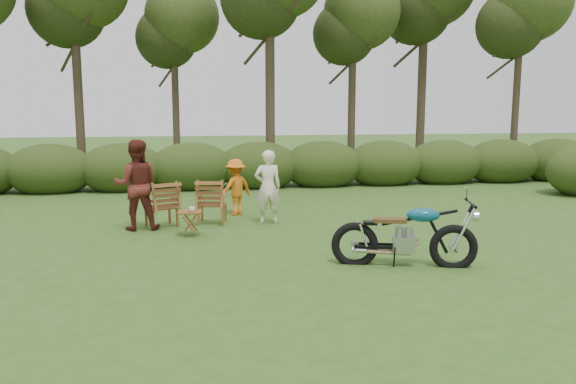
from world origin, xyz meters
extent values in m
plane|color=#294B19|center=(0.00, 0.00, 0.00)|extent=(80.00, 80.00, 0.00)
cylinder|color=#382A1F|center=(-5.50, 11.10, 3.60)|extent=(0.28, 0.28, 7.20)
cylinder|color=#382A1F|center=(-2.50, 12.20, 3.15)|extent=(0.24, 0.24, 6.30)
sphere|color=#2E4118|center=(-2.50, 12.20, 5.11)|extent=(2.52, 2.52, 2.52)
cylinder|color=#382A1F|center=(0.50, 10.00, 3.83)|extent=(0.30, 0.30, 7.65)
cylinder|color=#382A1F|center=(3.50, 11.10, 3.24)|extent=(0.26, 0.26, 6.48)
sphere|color=#2E4118|center=(3.50, 11.10, 5.26)|extent=(2.59, 2.59, 2.59)
cylinder|color=#382A1F|center=(6.50, 12.20, 3.96)|extent=(0.32, 0.32, 7.92)
cylinder|color=#382A1F|center=(9.00, 10.00, 3.42)|extent=(0.24, 0.24, 6.84)
sphere|color=#2E4118|center=(9.00, 10.00, 5.55)|extent=(2.74, 2.74, 2.74)
ellipsoid|color=#293C16|center=(-6.00, 9.00, 0.63)|extent=(2.52, 1.68, 1.51)
ellipsoid|color=#293C16|center=(-4.00, 9.00, 0.63)|extent=(2.52, 1.68, 1.51)
ellipsoid|color=#293C16|center=(-2.00, 9.00, 0.63)|extent=(2.52, 1.68, 1.51)
ellipsoid|color=#293C16|center=(0.00, 9.00, 0.63)|extent=(2.52, 1.68, 1.51)
ellipsoid|color=#293C16|center=(2.00, 9.00, 0.63)|extent=(2.52, 1.68, 1.51)
ellipsoid|color=#293C16|center=(4.00, 9.00, 0.63)|extent=(2.52, 1.68, 1.51)
ellipsoid|color=#293C16|center=(6.00, 9.00, 0.63)|extent=(2.52, 1.68, 1.51)
ellipsoid|color=#293C16|center=(8.00, 9.00, 0.63)|extent=(2.52, 1.68, 1.51)
ellipsoid|color=#293C16|center=(10.00, 9.00, 0.63)|extent=(2.52, 1.68, 1.51)
imported|color=beige|center=(-2.02, 2.67, 0.52)|extent=(0.15, 0.15, 0.09)
imported|color=#F6EACA|center=(-0.44, 3.64, 0.00)|extent=(0.57, 0.39, 1.54)
imported|color=#5B201A|center=(-3.08, 3.47, 0.00)|extent=(0.89, 0.71, 1.79)
imported|color=orange|center=(-1.04, 4.68, 0.00)|extent=(0.94, 0.84, 1.26)
camera|label=1|loc=(-1.98, -7.84, 2.42)|focal=35.00mm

